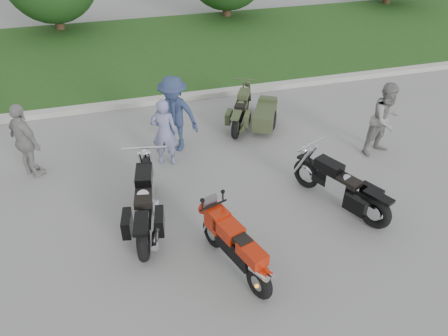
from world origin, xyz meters
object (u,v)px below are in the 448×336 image
object	(u,v)px
cruiser_left	(145,206)
cruiser_right	(343,189)
cruiser_sidecar	(255,114)
person_back	(25,141)
sportbike_red	(236,247)
person_denim	(174,114)
person_grey	(386,119)
person_stripe	(164,132)

from	to	relation	value
cruiser_left	cruiser_right	xyz separation A→B (m)	(3.71, -0.49, -0.04)
cruiser_sidecar	person_back	xyz separation A→B (m)	(-5.30, -0.70, 0.47)
sportbike_red	person_back	bearing A→B (deg)	113.71
person_denim	person_grey	bearing A→B (deg)	16.10
person_back	person_denim	bearing A→B (deg)	-123.34
cruiser_left	cruiser_sidecar	xyz separation A→B (m)	(3.16, 3.03, -0.11)
sportbike_red	person_denim	world-z (taller)	person_denim
cruiser_left	cruiser_right	distance (m)	3.75
person_back	sportbike_red	bearing A→B (deg)	-175.50
sportbike_red	person_stripe	world-z (taller)	person_stripe
sportbike_red	person_denim	xyz separation A→B (m)	(-0.24, 4.02, 0.38)
sportbike_red	cruiser_sidecar	xyz separation A→B (m)	(1.90, 4.51, -0.15)
cruiser_sidecar	person_denim	size ratio (longest dim) A/B	1.06
person_stripe	person_denim	world-z (taller)	person_denim
sportbike_red	cruiser_left	distance (m)	1.94
cruiser_left	person_back	xyz separation A→B (m)	(-2.14, 2.33, 0.36)
sportbike_red	person_grey	world-z (taller)	person_grey
person_stripe	person_denim	xyz separation A→B (m)	(0.32, 0.54, 0.12)
cruiser_right	person_stripe	xyz separation A→B (m)	(-3.01, 2.49, 0.34)
person_stripe	person_back	size ratio (longest dim) A/B	0.94
cruiser_left	cruiser_right	size ratio (longest dim) A/B	1.15
sportbike_red	cruiser_left	size ratio (longest dim) A/B	0.75
person_grey	person_back	size ratio (longest dim) A/B	1.02
person_grey	person_denim	bearing A→B (deg)	149.00
cruiser_left	person_back	bearing A→B (deg)	142.61
sportbike_red	cruiser_sidecar	bearing A→B (deg)	49.13
cruiser_left	cruiser_right	world-z (taller)	cruiser_left
cruiser_left	person_denim	world-z (taller)	person_denim
person_stripe	cruiser_left	bearing A→B (deg)	90.19
cruiser_left	person_stripe	bearing A→B (deg)	80.69
person_grey	sportbike_red	bearing A→B (deg)	-162.41
person_stripe	cruiser_right	bearing A→B (deg)	159.98
cruiser_right	cruiser_sidecar	size ratio (longest dim) A/B	1.11
cruiser_sidecar	person_stripe	distance (m)	2.69
cruiser_right	cruiser_sidecar	distance (m)	3.56
cruiser_left	person_back	size ratio (longest dim) A/B	1.46
cruiser_right	person_grey	distance (m)	2.47
person_stripe	sportbike_red	bearing A→B (deg)	118.61
person_denim	cruiser_right	bearing A→B (deg)	-14.55
cruiser_sidecar	person_denim	xyz separation A→B (m)	(-2.14, -0.49, 0.53)
person_denim	person_back	size ratio (longest dim) A/B	1.08
cruiser_right	person_grey	bearing A→B (deg)	15.66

